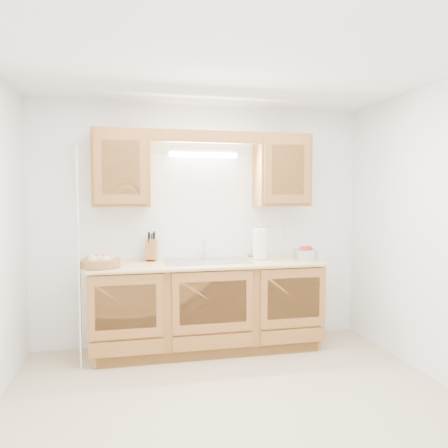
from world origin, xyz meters
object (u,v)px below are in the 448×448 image
object	(u,v)px
fruit_basket	(100,262)
knife_block	(152,250)
apple_bowl	(305,253)
paper_towel	(260,244)

from	to	relation	value
fruit_basket	knife_block	xyz separation A→B (m)	(0.49, 0.33, 0.06)
knife_block	apple_bowl	size ratio (longest dim) A/B	0.93
knife_block	fruit_basket	bearing A→B (deg)	-129.71
paper_towel	apple_bowl	world-z (taller)	paper_towel
knife_block	apple_bowl	xyz separation A→B (m)	(1.57, -0.23, -0.05)
paper_towel	fruit_basket	bearing A→B (deg)	-174.35
fruit_basket	knife_block	bearing A→B (deg)	33.85
knife_block	paper_towel	size ratio (longest dim) A/B	0.82
fruit_basket	knife_block	world-z (taller)	knife_block
apple_bowl	knife_block	bearing A→B (deg)	171.56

